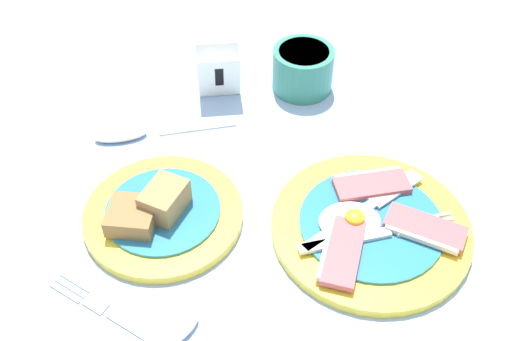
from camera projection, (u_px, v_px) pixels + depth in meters
ground_plane at (283, 235)px, 0.69m from camera, size 3.00×3.00×0.00m
breakfast_plate at (371, 226)px, 0.69m from camera, size 0.23×0.23×0.03m
bread_plate at (161, 213)px, 0.70m from camera, size 0.19×0.19×0.05m
sugar_cup at (303, 68)px, 0.86m from camera, size 0.09×0.09×0.06m
number_card at (219, 73)px, 0.85m from camera, size 0.06×0.05×0.07m
teaspoon_by_saucer at (141, 133)px, 0.81m from camera, size 0.19×0.03×0.01m
fork_on_cloth at (122, 319)px, 0.61m from camera, size 0.15×0.13×0.01m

